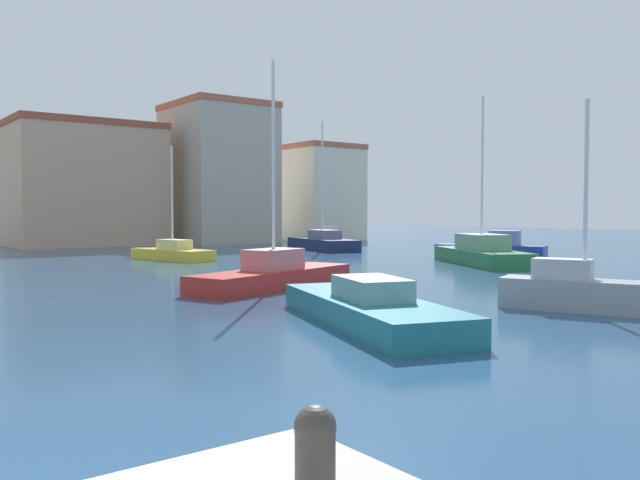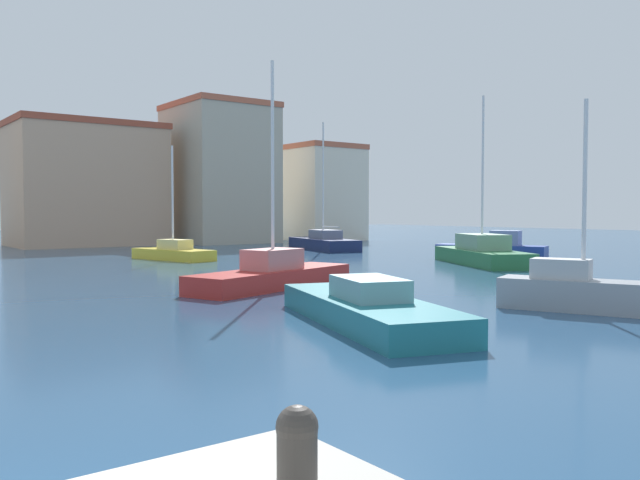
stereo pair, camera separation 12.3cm
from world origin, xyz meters
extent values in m
plane|color=navy|center=(15.00, 20.00, 0.00)|extent=(160.00, 160.00, 0.00)
cylinder|color=#38332D|center=(1.40, -2.19, 1.31)|extent=(0.25, 0.25, 0.48)
sphere|color=#38332D|center=(1.40, -2.19, 1.55)|extent=(0.26, 0.26, 0.26)
cube|color=#B22823|center=(12.31, 14.99, 0.34)|extent=(7.74, 4.22, 0.69)
cube|color=#C4716E|center=(12.30, 14.99, 1.06)|extent=(2.45, 1.95, 0.75)
cylinder|color=silver|center=(12.31, 14.99, 4.50)|extent=(0.12, 0.12, 7.62)
cube|color=#28703D|center=(27.00, 17.32, 0.40)|extent=(5.78, 8.10, 0.79)
cube|color=gray|center=(26.96, 17.25, 1.20)|extent=(3.07, 3.55, 0.83)
cylinder|color=silver|center=(27.00, 17.32, 4.85)|extent=(0.12, 0.12, 8.12)
cube|color=gold|center=(15.31, 30.36, 0.31)|extent=(3.05, 5.90, 0.62)
cube|color=#DFCD77|center=(15.35, 30.19, 0.91)|extent=(1.53, 2.19, 0.57)
cylinder|color=silver|center=(15.31, 30.36, 3.63)|extent=(0.12, 0.12, 6.01)
cube|color=gray|center=(16.26, 4.96, 0.44)|extent=(2.92, 4.70, 0.89)
cube|color=#ADB0B5|center=(16.03, 5.51, 1.18)|extent=(1.39, 1.80, 0.58)
cylinder|color=silver|center=(16.26, 4.96, 3.43)|extent=(0.12, 0.12, 5.08)
cube|color=#19234C|center=(28.35, 33.04, 0.41)|extent=(4.26, 8.24, 0.82)
cube|color=slate|center=(28.25, 32.65, 1.15)|extent=(2.16, 2.94, 0.65)
cylinder|color=silver|center=(28.35, 33.04, 5.07)|extent=(0.12, 0.12, 8.50)
cylinder|color=silver|center=(28.01, 31.66, 1.72)|extent=(0.73, 2.70, 0.08)
cube|color=#233D93|center=(32.73, 21.28, 0.35)|extent=(4.33, 6.85, 0.70)
cube|color=#6E7DB1|center=(33.11, 20.45, 1.16)|extent=(1.82, 2.09, 0.92)
cube|color=#1E707A|center=(9.97, 7.03, 0.33)|extent=(4.42, 7.75, 0.65)
cube|color=#6B9CA2|center=(9.92, 6.87, 0.92)|extent=(1.97, 2.48, 0.54)
cube|color=tan|center=(16.45, 49.81, 4.80)|extent=(11.51, 8.08, 9.60)
cube|color=#9E4733|center=(16.45, 49.81, 9.85)|extent=(11.74, 8.24, 0.50)
cube|color=#B2A893|center=(27.68, 47.64, 5.98)|extent=(7.89, 8.79, 11.96)
cube|color=#B25B42|center=(27.68, 47.64, 12.21)|extent=(8.05, 8.97, 0.50)
cube|color=beige|center=(38.03, 45.74, 4.39)|extent=(6.48, 5.99, 8.78)
cube|color=#B25B42|center=(38.03, 45.74, 9.03)|extent=(6.61, 6.11, 0.50)
camera|label=1|loc=(-0.91, -5.29, 2.83)|focal=36.93mm
camera|label=2|loc=(-0.81, -5.37, 2.83)|focal=36.93mm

